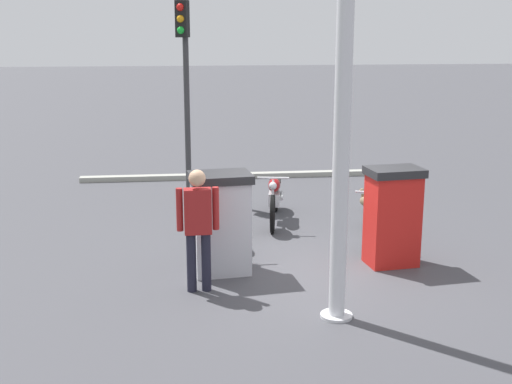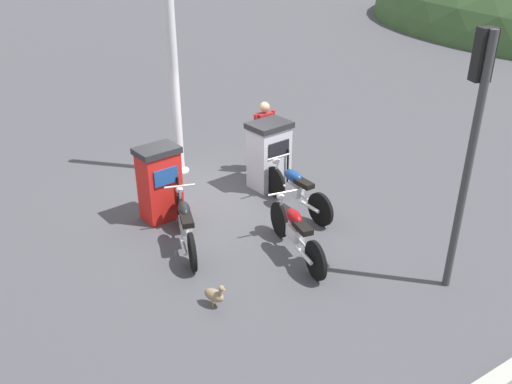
{
  "view_description": "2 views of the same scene",
  "coord_description": "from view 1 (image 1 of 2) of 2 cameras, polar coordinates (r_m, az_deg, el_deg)",
  "views": [
    {
      "loc": [
        -9.38,
        1.98,
        3.46
      ],
      "look_at": [
        1.28,
        0.6,
        0.86
      ],
      "focal_mm": 46.82,
      "sensor_mm": 36.0,
      "label": 1
    },
    {
      "loc": [
        8.81,
        -4.93,
        5.33
      ],
      "look_at": [
        1.52,
        -0.11,
        0.91
      ],
      "focal_mm": 37.94,
      "sensor_mm": 36.0,
      "label": 2
    }
  ],
  "objects": [
    {
      "name": "canopy_support_pole",
      "position": [
        7.84,
        7.33,
        4.92
      ],
      "size": [
        0.4,
        0.4,
        4.74
      ],
      "color": "silver",
      "rests_on": "ground"
    },
    {
      "name": "ground_plane",
      "position": [
        10.19,
        4.29,
        -6.29
      ],
      "size": [
        120.0,
        120.0,
        0.0
      ],
      "primitive_type": "plane",
      "color": "#424247"
    },
    {
      "name": "motorcycle_extra",
      "position": [
        12.34,
        1.59,
        -0.39
      ],
      "size": [
        2.1,
        0.71,
        0.98
      ],
      "color": "black",
      "rests_on": "ground"
    },
    {
      "name": "attendant_person",
      "position": [
        8.94,
        -4.98,
        -2.6
      ],
      "size": [
        0.23,
        0.57,
        1.69
      ],
      "color": "#1E1E2D",
      "rests_on": "ground"
    },
    {
      "name": "fuel_pump_far",
      "position": [
        9.7,
        -3.04,
        -2.61
      ],
      "size": [
        0.75,
        0.94,
        1.49
      ],
      "color": "silver",
      "rests_on": "ground"
    },
    {
      "name": "road_edge_kerb",
      "position": [
        16.14,
        -0.18,
        1.44
      ],
      "size": [
        0.35,
        8.25,
        0.12
      ],
      "color": "#9E9E93",
      "rests_on": "ground"
    },
    {
      "name": "wandering_duck",
      "position": [
        13.27,
        9.38,
        -0.77
      ],
      "size": [
        0.43,
        0.29,
        0.44
      ],
      "color": "#847051",
      "rests_on": "ground"
    },
    {
      "name": "motorcycle_far_pump",
      "position": [
        10.94,
        -2.57,
        -2.28
      ],
      "size": [
        2.16,
        0.56,
        0.97
      ],
      "color": "black",
      "rests_on": "ground"
    },
    {
      "name": "roadside_traffic_light",
      "position": [
        13.85,
        -6.11,
        10.58
      ],
      "size": [
        0.4,
        0.3,
        4.05
      ],
      "color": "#38383A",
      "rests_on": "ground"
    },
    {
      "name": "fuel_pump_near",
      "position": [
        10.22,
        11.57,
        -2.01
      ],
      "size": [
        0.66,
        0.85,
        1.5
      ],
      "color": "red",
      "rests_on": "ground"
    },
    {
      "name": "motorcycle_near_pump",
      "position": [
        11.45,
        9.95,
        -1.76
      ],
      "size": [
        2.0,
        0.86,
        0.97
      ],
      "color": "black",
      "rests_on": "ground"
    }
  ]
}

